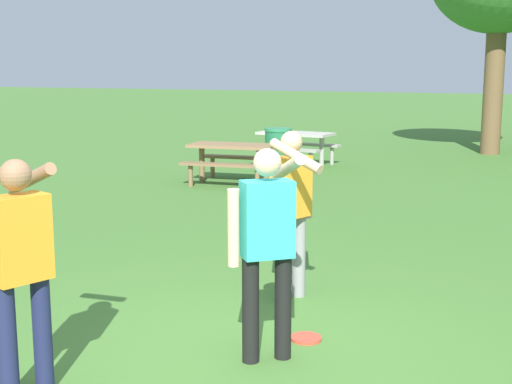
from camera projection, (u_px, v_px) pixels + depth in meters
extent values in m
plane|color=#447530|center=(257.00, 353.00, 5.58)|extent=(120.00, 120.00, 0.00)
cylinder|color=#1E234C|center=(7.00, 344.00, 4.69)|extent=(0.13, 0.13, 0.82)
cylinder|color=#1E234C|center=(42.00, 333.00, 4.88)|extent=(0.13, 0.13, 0.82)
cube|color=orange|center=(19.00, 238.00, 4.66)|extent=(0.33, 0.43, 0.58)
sphere|color=#9E7051|center=(15.00, 175.00, 4.59)|extent=(0.21, 0.21, 0.21)
cylinder|color=#9E7051|center=(31.00, 179.00, 4.97)|extent=(0.57, 0.27, 0.28)
cylinder|color=gray|center=(299.00, 256.00, 6.90)|extent=(0.13, 0.13, 0.82)
cylinder|color=gray|center=(282.00, 261.00, 6.71)|extent=(0.13, 0.13, 0.82)
cube|color=orange|center=(291.00, 187.00, 6.68)|extent=(0.33, 0.43, 0.58)
sphere|color=tan|center=(291.00, 142.00, 6.61)|extent=(0.21, 0.21, 0.21)
cylinder|color=tan|center=(308.00, 189.00, 6.88)|extent=(0.09, 0.09, 0.58)
cylinder|color=tan|center=(296.00, 156.00, 6.25)|extent=(0.57, 0.27, 0.28)
cylinder|color=black|center=(251.00, 310.00, 5.34)|extent=(0.13, 0.13, 0.82)
cylinder|color=black|center=(283.00, 307.00, 5.42)|extent=(0.13, 0.13, 0.82)
cube|color=#33B2AD|center=(267.00, 219.00, 5.26)|extent=(0.43, 0.42, 0.58)
sphere|color=beige|center=(267.00, 163.00, 5.18)|extent=(0.21, 0.21, 0.21)
cylinder|color=beige|center=(234.00, 228.00, 5.19)|extent=(0.09, 0.09, 0.58)
cylinder|color=beige|center=(288.00, 168.00, 5.53)|extent=(0.45, 0.49, 0.28)
cylinder|color=#E04733|center=(306.00, 338.00, 5.84)|extent=(0.26, 0.26, 0.03)
cube|color=olive|center=(234.00, 146.00, 13.62)|extent=(1.78, 0.96, 0.06)
cube|color=olive|center=(223.00, 165.00, 13.13)|extent=(1.72, 0.46, 0.05)
cube|color=olive|center=(243.00, 157.00, 14.22)|extent=(1.72, 0.46, 0.05)
cylinder|color=olive|center=(202.00, 164.00, 13.88)|extent=(0.11, 0.11, 0.71)
cylinder|color=olive|center=(191.00, 176.00, 13.37)|extent=(0.09, 0.09, 0.41)
cylinder|color=olive|center=(212.00, 167.00, 14.45)|extent=(0.09, 0.09, 0.41)
cylinder|color=olive|center=(266.00, 167.00, 13.49)|extent=(0.11, 0.11, 0.71)
cylinder|color=olive|center=(257.00, 179.00, 12.97)|extent=(0.09, 0.09, 0.41)
cylinder|color=olive|center=(275.00, 170.00, 14.06)|extent=(0.09, 0.09, 0.41)
cube|color=#B2ADA3|center=(295.00, 134.00, 16.12)|extent=(1.76, 0.91, 0.06)
cube|color=#A49F96|center=(284.00, 149.00, 15.68)|extent=(1.72, 0.41, 0.05)
cube|color=#A49F96|center=(306.00, 144.00, 16.67)|extent=(1.72, 0.41, 0.05)
cylinder|color=#A49F96|center=(270.00, 149.00, 16.51)|extent=(0.11, 0.11, 0.71)
cylinder|color=#A49F96|center=(258.00, 158.00, 16.04)|extent=(0.09, 0.09, 0.41)
cylinder|color=#A49F96|center=(281.00, 152.00, 17.04)|extent=(0.09, 0.09, 0.41)
cylinder|color=#A49F96|center=(322.00, 152.00, 15.87)|extent=(0.11, 0.11, 0.71)
cylinder|color=#A49F96|center=(311.00, 161.00, 15.40)|extent=(0.09, 0.09, 0.41)
cylinder|color=#A49F96|center=(332.00, 156.00, 16.39)|extent=(0.09, 0.09, 0.41)
cylinder|color=#237047|center=(278.00, 152.00, 15.04)|extent=(0.56, 0.56, 0.90)
cylinder|color=#2E8657|center=(278.00, 130.00, 14.96)|extent=(0.59, 0.59, 0.06)
cylinder|color=brown|center=(494.00, 85.00, 18.15)|extent=(0.50, 0.50, 3.60)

